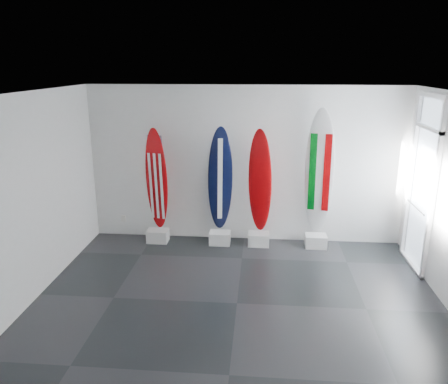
# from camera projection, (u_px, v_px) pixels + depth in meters

# --- Properties ---
(floor) EXTENTS (6.00, 6.00, 0.00)m
(floor) POSITION_uv_depth(u_px,v_px,m) (237.00, 303.00, 6.40)
(floor) COLOR black
(floor) RESTS_ON ground
(ceiling) EXTENTS (6.00, 6.00, 0.00)m
(ceiling) POSITION_uv_depth(u_px,v_px,m) (239.00, 94.00, 5.55)
(ceiling) COLOR white
(ceiling) RESTS_ON wall_back
(wall_back) EXTENTS (6.00, 0.00, 6.00)m
(wall_back) POSITION_uv_depth(u_px,v_px,m) (245.00, 165.00, 8.37)
(wall_back) COLOR white
(wall_back) RESTS_ON ground
(wall_front) EXTENTS (6.00, 0.00, 6.00)m
(wall_front) POSITION_uv_depth(u_px,v_px,m) (221.00, 301.00, 3.59)
(wall_front) COLOR white
(wall_front) RESTS_ON ground
(wall_left) EXTENTS (0.00, 5.00, 5.00)m
(wall_left) POSITION_uv_depth(u_px,v_px,m) (27.00, 200.00, 6.22)
(wall_left) COLOR white
(wall_left) RESTS_ON ground
(display_block_usa) EXTENTS (0.40, 0.30, 0.24)m
(display_block_usa) POSITION_uv_depth(u_px,v_px,m) (158.00, 236.00, 8.59)
(display_block_usa) COLOR silver
(display_block_usa) RESTS_ON floor
(surfboard_usa) EXTENTS (0.48, 0.28, 2.00)m
(surfboard_usa) POSITION_uv_depth(u_px,v_px,m) (157.00, 179.00, 8.37)
(surfboard_usa) COLOR #9E0407
(surfboard_usa) RESTS_ON display_block_usa
(display_block_navy) EXTENTS (0.40, 0.30, 0.24)m
(display_block_navy) POSITION_uv_depth(u_px,v_px,m) (220.00, 238.00, 8.49)
(display_block_navy) COLOR silver
(display_block_navy) RESTS_ON floor
(surfboard_navy) EXTENTS (0.52, 0.39, 2.05)m
(surfboard_navy) POSITION_uv_depth(u_px,v_px,m) (220.00, 180.00, 8.26)
(surfboard_navy) COLOR black
(surfboard_navy) RESTS_ON display_block_navy
(display_block_swiss) EXTENTS (0.40, 0.30, 0.24)m
(display_block_swiss) POSITION_uv_depth(u_px,v_px,m) (259.00, 239.00, 8.43)
(display_block_swiss) COLOR silver
(display_block_swiss) RESTS_ON floor
(surfboard_swiss) EXTENTS (0.51, 0.36, 2.02)m
(surfboard_swiss) POSITION_uv_depth(u_px,v_px,m) (260.00, 181.00, 8.21)
(surfboard_swiss) COLOR #9E0407
(surfboard_swiss) RESTS_ON display_block_swiss
(display_block_italy) EXTENTS (0.40, 0.30, 0.24)m
(display_block_italy) POSITION_uv_depth(u_px,v_px,m) (316.00, 241.00, 8.34)
(display_block_italy) COLOR silver
(display_block_italy) RESTS_ON floor
(surfboard_italy) EXTENTS (0.58, 0.34, 2.40)m
(surfboard_italy) POSITION_uv_depth(u_px,v_px,m) (319.00, 173.00, 8.06)
(surfboard_italy) COLOR white
(surfboard_italy) RESTS_ON display_block_italy
(wall_outlet) EXTENTS (0.09, 0.02, 0.13)m
(wall_outlet) POSITION_uv_depth(u_px,v_px,m) (124.00, 218.00, 8.87)
(wall_outlet) COLOR silver
(wall_outlet) RESTS_ON wall_back
(glass_door) EXTENTS (0.12, 1.16, 2.85)m
(glass_door) POSITION_uv_depth(u_px,v_px,m) (422.00, 186.00, 7.24)
(glass_door) COLOR white
(glass_door) RESTS_ON floor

